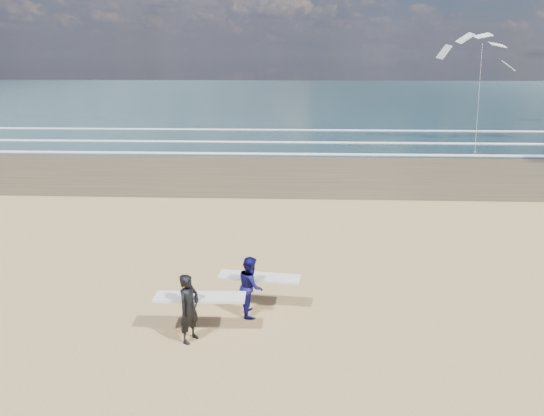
{
  "coord_description": "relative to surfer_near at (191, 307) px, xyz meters",
  "views": [
    {
      "loc": [
        2.46,
        -10.18,
        6.6
      ],
      "look_at": [
        1.78,
        6.0,
        1.45
      ],
      "focal_mm": 32.0,
      "sensor_mm": 36.0,
      "label": 1
    }
  ],
  "objects": [
    {
      "name": "kite_1",
      "position": [
        15.83,
        26.56,
        4.14
      ],
      "size": [
        5.76,
        4.73,
        9.03
      ],
      "color": "slate",
      "rests_on": "ground"
    },
    {
      "name": "surfer_near",
      "position": [
        0.0,
        0.0,
        0.0
      ],
      "size": [
        2.21,
        1.01,
        1.73
      ],
      "color": "black",
      "rests_on": "ground"
    },
    {
      "name": "ocean",
      "position": [
        19.9,
        72.02,
        -0.87
      ],
      "size": [
        220.0,
        100.0,
        0.02
      ],
      "primitive_type": "cube",
      "color": "#183036",
      "rests_on": "ground"
    },
    {
      "name": "surfer_far",
      "position": [
        1.34,
        1.32,
        -0.06
      ],
      "size": [
        2.25,
        1.18,
        1.63
      ],
      "color": "#0E0D4D",
      "rests_on": "ground"
    },
    {
      "name": "foam_breakers",
      "position": [
        19.9,
        28.12,
        -0.83
      ],
      "size": [
        220.0,
        11.7,
        0.05
      ],
      "color": "white",
      "rests_on": "ground"
    }
  ]
}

